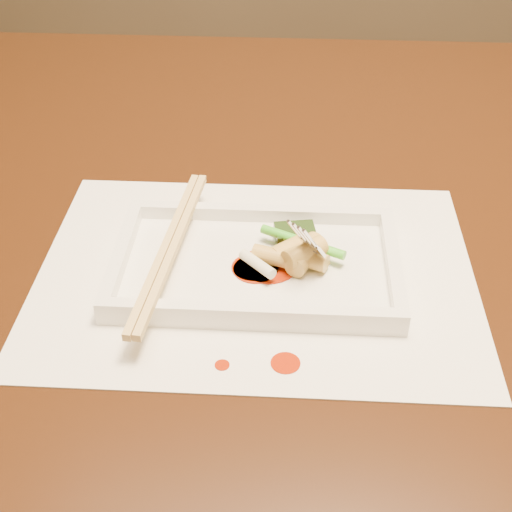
# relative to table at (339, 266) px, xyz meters

# --- Properties ---
(table) EXTENTS (1.40, 0.90, 0.75)m
(table) POSITION_rel_table_xyz_m (0.00, 0.00, 0.00)
(table) COLOR black
(table) RESTS_ON ground
(placemat) EXTENTS (0.40, 0.30, 0.00)m
(placemat) POSITION_rel_table_xyz_m (-0.09, -0.14, 0.10)
(placemat) COLOR white
(placemat) RESTS_ON table
(sauce_splatter_a) EXTENTS (0.02, 0.02, 0.00)m
(sauce_splatter_a) POSITION_rel_table_xyz_m (-0.06, -0.26, 0.10)
(sauce_splatter_a) COLOR #A52104
(sauce_splatter_a) RESTS_ON placemat
(sauce_splatter_b) EXTENTS (0.01, 0.01, 0.00)m
(sauce_splatter_b) POSITION_rel_table_xyz_m (-0.11, -0.26, 0.10)
(sauce_splatter_b) COLOR #A52104
(sauce_splatter_b) RESTS_ON placemat
(plate_base) EXTENTS (0.26, 0.16, 0.01)m
(plate_base) POSITION_rel_table_xyz_m (-0.09, -0.14, 0.11)
(plate_base) COLOR white
(plate_base) RESTS_ON placemat
(plate_rim_far) EXTENTS (0.26, 0.01, 0.01)m
(plate_rim_far) POSITION_rel_table_xyz_m (-0.09, -0.07, 0.12)
(plate_rim_far) COLOR white
(plate_rim_far) RESTS_ON plate_base
(plate_rim_near) EXTENTS (0.26, 0.01, 0.01)m
(plate_rim_near) POSITION_rel_table_xyz_m (-0.09, -0.22, 0.12)
(plate_rim_near) COLOR white
(plate_rim_near) RESTS_ON plate_base
(plate_rim_left) EXTENTS (0.01, 0.14, 0.01)m
(plate_rim_left) POSITION_rel_table_xyz_m (-0.21, -0.14, 0.12)
(plate_rim_left) COLOR white
(plate_rim_left) RESTS_ON plate_base
(plate_rim_right) EXTENTS (0.01, 0.14, 0.01)m
(plate_rim_right) POSITION_rel_table_xyz_m (0.04, -0.14, 0.12)
(plate_rim_right) COLOR white
(plate_rim_right) RESTS_ON plate_base
(veg_piece) EXTENTS (0.04, 0.03, 0.01)m
(veg_piece) POSITION_rel_table_xyz_m (-0.05, -0.10, 0.12)
(veg_piece) COLOR black
(veg_piece) RESTS_ON plate_base
(scallion_white) EXTENTS (0.04, 0.04, 0.01)m
(scallion_white) POSITION_rel_table_xyz_m (-0.09, -0.16, 0.12)
(scallion_white) COLOR #EAEACC
(scallion_white) RESTS_ON plate_base
(scallion_green) EXTENTS (0.08, 0.05, 0.01)m
(scallion_green) POSITION_rel_table_xyz_m (-0.05, -0.12, 0.12)
(scallion_green) COLOR green
(scallion_green) RESTS_ON plate_base
(chopstick_a) EXTENTS (0.03, 0.24, 0.01)m
(chopstick_a) POSITION_rel_table_xyz_m (-0.17, -0.14, 0.13)
(chopstick_a) COLOR tan
(chopstick_a) RESTS_ON plate_rim_near
(chopstick_b) EXTENTS (0.03, 0.24, 0.01)m
(chopstick_b) POSITION_rel_table_xyz_m (-0.16, -0.14, 0.13)
(chopstick_b) COLOR tan
(chopstick_b) RESTS_ON plate_rim_near
(fork) EXTENTS (0.09, 0.10, 0.14)m
(fork) POSITION_rel_table_xyz_m (-0.02, -0.13, 0.18)
(fork) COLOR silver
(fork) RESTS_ON plate_base
(sauce_blob_0) EXTENTS (0.04, 0.04, 0.00)m
(sauce_blob_0) POSITION_rel_table_xyz_m (-0.09, -0.15, 0.11)
(sauce_blob_0) COLOR #A52104
(sauce_blob_0) RESTS_ON plate_base
(sauce_blob_1) EXTENTS (0.04, 0.04, 0.00)m
(sauce_blob_1) POSITION_rel_table_xyz_m (-0.09, -0.15, 0.11)
(sauce_blob_1) COLOR #A52104
(sauce_blob_1) RESTS_ON plate_base
(sauce_blob_2) EXTENTS (0.05, 0.05, 0.00)m
(sauce_blob_2) POSITION_rel_table_xyz_m (-0.08, -0.15, 0.11)
(sauce_blob_2) COLOR #A52104
(sauce_blob_2) RESTS_ON plate_base
(rice_cake_0) EXTENTS (0.04, 0.05, 0.02)m
(rice_cake_0) POSITION_rel_table_xyz_m (-0.04, -0.14, 0.12)
(rice_cake_0) COLOR tan
(rice_cake_0) RESTS_ON plate_base
(rice_cake_1) EXTENTS (0.04, 0.04, 0.02)m
(rice_cake_1) POSITION_rel_table_xyz_m (-0.06, -0.13, 0.12)
(rice_cake_1) COLOR tan
(rice_cake_1) RESTS_ON plate_base
(rice_cake_2) EXTENTS (0.04, 0.04, 0.02)m
(rice_cake_2) POSITION_rel_table_xyz_m (-0.04, -0.14, 0.13)
(rice_cake_2) COLOR tan
(rice_cake_2) RESTS_ON plate_base
(rice_cake_3) EXTENTS (0.04, 0.03, 0.02)m
(rice_cake_3) POSITION_rel_table_xyz_m (-0.04, -0.14, 0.12)
(rice_cake_3) COLOR tan
(rice_cake_3) RESTS_ON plate_base
(rice_cake_4) EXTENTS (0.04, 0.03, 0.02)m
(rice_cake_4) POSITION_rel_table_xyz_m (-0.07, -0.14, 0.12)
(rice_cake_4) COLOR tan
(rice_cake_4) RESTS_ON plate_base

